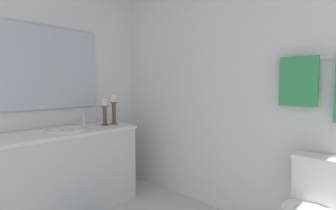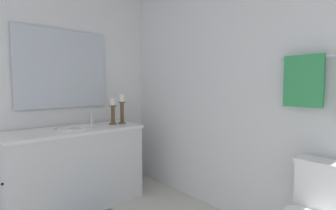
{
  "view_description": "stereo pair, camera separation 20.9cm",
  "coord_description": "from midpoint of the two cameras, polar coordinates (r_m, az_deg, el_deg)",
  "views": [
    {
      "loc": [
        1.22,
        -1.1,
        1.27
      ],
      "look_at": [
        -0.2,
        0.43,
        1.11
      ],
      "focal_mm": 26.84,
      "sensor_mm": 36.0,
      "label": 1
    },
    {
      "loc": [
        1.36,
        -0.95,
        1.27
      ],
      "look_at": [
        -0.2,
        0.43,
        1.11
      ],
      "focal_mm": 26.84,
      "sensor_mm": 36.0,
      "label": 2
    }
  ],
  "objects": [
    {
      "name": "candle_holder_tall",
      "position": [
        2.99,
        -14.16,
        -0.81
      ],
      "size": [
        0.09,
        0.09,
        0.34
      ],
      "color": "brown",
      "rests_on": "vanity_cabinet"
    },
    {
      "name": "towel_near_vanity",
      "position": [
        2.18,
        25.08,
        4.9
      ],
      "size": [
        0.28,
        0.03,
        0.39
      ],
      "primitive_type": "cube",
      "color": "#389E59",
      "rests_on": "towel_bar"
    },
    {
      "name": "sink_basin",
      "position": [
        2.77,
        -24.05,
        -6.04
      ],
      "size": [
        0.4,
        0.4,
        0.24
      ],
      "color": "white",
      "rests_on": "vanity_cabinet"
    },
    {
      "name": "mirror",
      "position": [
        2.99,
        -26.61,
        7.47
      ],
      "size": [
        0.02,
        0.99,
        0.86
      ],
      "primitive_type": "cube",
      "color": "silver"
    },
    {
      "name": "wall_left",
      "position": [
        3.01,
        -27.46,
        3.02
      ],
      "size": [
        0.04,
        2.26,
        2.45
      ],
      "primitive_type": "cube",
      "color": "white",
      "rests_on": "ground"
    },
    {
      "name": "wall_back",
      "position": [
        2.51,
        11.73,
        3.25
      ],
      "size": [
        3.08,
        0.04,
        2.45
      ],
      "primitive_type": "cube",
      "color": "white",
      "rests_on": "ground"
    },
    {
      "name": "vanity_cabinet",
      "position": [
        2.86,
        -23.83,
        -13.44
      ],
      "size": [
        0.58,
        1.36,
        0.83
      ],
      "color": "silver",
      "rests_on": "ground"
    },
    {
      "name": "towel_bar",
      "position": [
        2.16,
        29.95,
        9.38
      ],
      "size": [
        0.72,
        0.02,
        0.02
      ],
      "primitive_type": "cylinder",
      "rotation": [
        0.0,
        1.57,
        0.0
      ],
      "color": "silver"
    },
    {
      "name": "candle_holder_short",
      "position": [
        2.94,
        -16.17,
        -1.41
      ],
      "size": [
        0.09,
        0.09,
        0.3
      ],
      "color": "brown",
      "rests_on": "vanity_cabinet"
    }
  ]
}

